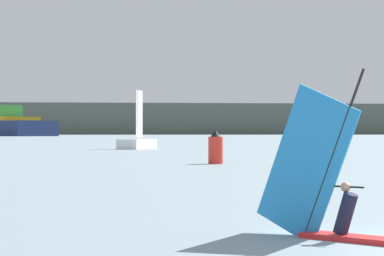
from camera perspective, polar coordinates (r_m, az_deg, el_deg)
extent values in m
cube|color=red|center=(18.20, 11.37, -7.43)|extent=(2.26, 2.51, 0.12)
cylinder|color=black|center=(18.40, 9.68, -1.62)|extent=(1.03, 1.21, 3.57)
cube|color=#268CD8|center=(18.81, 7.83, -2.48)|extent=(1.83, 2.16, 3.61)
cylinder|color=black|center=(18.49, 9.40, -3.92)|extent=(1.11, 1.31, 0.04)
cylinder|color=#191E38|center=(18.33, 10.43, -5.76)|extent=(0.62, 0.65, 0.96)
sphere|color=tan|center=(18.28, 10.43, -3.97)|extent=(0.22, 0.22, 0.22)
cube|color=gold|center=(532.70, -12.01, 0.61)|extent=(32.14, 30.44, 2.60)
cube|color=#4C564C|center=(1088.99, -4.37, 0.43)|extent=(629.99, 495.46, 32.42)
cylinder|color=red|center=(61.51, 1.62, -1.53)|extent=(1.08, 1.08, 2.00)
cone|color=black|center=(61.49, 1.62, -0.37)|extent=(0.75, 0.75, 0.50)
cube|color=white|center=(116.51, -3.76, -1.10)|extent=(6.08, 8.57, 1.37)
cylinder|color=#B2B2B7|center=(116.54, -3.76, 1.17)|extent=(0.16, 0.16, 7.86)
cube|color=white|center=(117.27, -3.62, 0.97)|extent=(1.09, 2.21, 6.60)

